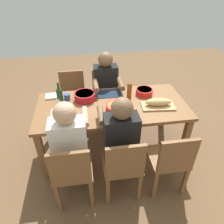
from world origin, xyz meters
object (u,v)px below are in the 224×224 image
at_px(chair_far_left, 171,160).
at_px(beer_bottle, 129,91).
at_px(serving_bowl_fruit, 118,107).
at_px(chair_near_center, 105,93).
at_px(chair_far_center, 123,166).
at_px(serving_bowl_salad, 144,91).
at_px(cup_near_right, 67,97).
at_px(cutting_board, 158,106).
at_px(diner_far_center, 120,138).
at_px(diner_far_right, 70,143).
at_px(dining_table, 112,110).
at_px(diner_near_center, 106,86).
at_px(chair_near_right, 73,95).
at_px(napkin_stack, 51,96).
at_px(chair_far_right, 72,172).
at_px(wine_glass, 59,102).
at_px(serving_bowl_pasta, 85,96).
at_px(bread_loaf, 158,102).
at_px(wine_bottle, 60,96).

distance_m(chair_far_left, beer_bottle, 0.98).
bearing_deg(serving_bowl_fruit, chair_near_center, -86.21).
bearing_deg(chair_far_center, beer_bottle, -105.45).
xyz_separation_m(chair_near_center, serving_bowl_salad, (-0.47, 0.56, 0.30)).
bearing_deg(cup_near_right, beer_bottle, 173.49).
bearing_deg(cutting_board, diner_far_center, 39.39).
xyz_separation_m(diner_far_right, beer_bottle, (-0.75, -0.69, 0.15)).
bearing_deg(cutting_board, cup_near_right, -16.42).
bearing_deg(chair_far_center, cutting_board, -130.89).
relative_size(dining_table, diner_near_center, 1.55).
bearing_deg(chair_far_center, diner_far_right, -19.75).
relative_size(serving_bowl_salad, beer_bottle, 1.02).
xyz_separation_m(chair_near_right, napkin_stack, (0.25, 0.46, 0.27)).
height_order(diner_far_center, napkin_stack, diner_far_center).
height_order(diner_far_center, chair_far_right, diner_far_center).
distance_m(dining_table, chair_far_left, 0.93).
distance_m(dining_table, chair_near_center, 0.78).
xyz_separation_m(chair_far_left, diner_far_right, (1.02, -0.18, 0.21)).
distance_m(dining_table, chair_far_right, 0.93).
height_order(chair_near_right, serving_bowl_fruit, chair_near_right).
bearing_deg(wine_glass, chair_near_right, -98.69).
bearing_deg(serving_bowl_pasta, bread_loaf, 161.32).
xyz_separation_m(chair_far_left, wine_glass, (1.14, -0.72, 0.37)).
bearing_deg(chair_far_right, chair_near_right, -90.00).
relative_size(dining_table, bread_loaf, 5.81).
bearing_deg(chair_far_center, chair_far_left, 180.00).
height_order(dining_table, wine_glass, wine_glass).
bearing_deg(chair_far_right, serving_bowl_pasta, -101.25).
distance_m(chair_far_center, bread_loaf, 0.90).
distance_m(serving_bowl_salad, wine_glass, 1.12).
xyz_separation_m(chair_near_center, cup_near_right, (0.55, 0.55, 0.30)).
height_order(chair_far_right, wine_glass, wine_glass).
xyz_separation_m(serving_bowl_pasta, serving_bowl_fruit, (-0.38, 0.30, -0.01)).
distance_m(chair_near_right, serving_bowl_salad, 1.17).
bearing_deg(cup_near_right, serving_bowl_pasta, 172.73).
bearing_deg(diner_near_center, chair_far_left, 111.06).
distance_m(chair_near_center, cup_near_right, 0.84).
bearing_deg(chair_near_right, dining_table, 124.08).
xyz_separation_m(wine_glass, napkin_stack, (0.13, -0.34, -0.10)).
bearing_deg(chair_near_right, cutting_board, 140.47).
xyz_separation_m(chair_near_right, diner_near_center, (-0.51, 0.18, 0.21)).
height_order(beer_bottle, cup_near_right, beer_bottle).
bearing_deg(cup_near_right, dining_table, 159.68).
distance_m(diner_near_center, cutting_board, 0.89).
distance_m(diner_near_center, wine_glass, 0.89).
distance_m(wine_bottle, wine_glass, 0.15).
xyz_separation_m(chair_far_center, diner_far_center, (-0.00, -0.18, 0.21)).
height_order(chair_far_center, diner_far_right, diner_far_right).
distance_m(serving_bowl_salad, serving_bowl_fruit, 0.52).
bearing_deg(chair_far_right, diner_near_center, -111.06).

